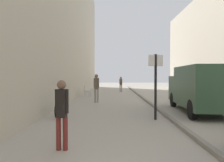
% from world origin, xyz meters
% --- Properties ---
extents(ground_plane, '(80.00, 80.00, 0.00)m').
position_xyz_m(ground_plane, '(0.00, 12.00, 0.00)').
color(ground_plane, '#A8A093').
extents(building_facade_left, '(3.13, 40.00, 12.88)m').
position_xyz_m(building_facade_left, '(-5.16, 12.00, 6.44)').
color(building_facade_left, '#BCB29E').
rests_on(building_facade_left, ground_plane).
extents(kerb_strip, '(0.16, 40.00, 0.12)m').
position_xyz_m(kerb_strip, '(1.58, 12.00, 0.06)').
color(kerb_strip, gray).
rests_on(kerb_strip, ground_plane).
extents(pedestrian_main_foreground, '(0.36, 0.25, 1.84)m').
position_xyz_m(pedestrian_main_foreground, '(-1.78, 12.70, 1.06)').
color(pedestrian_main_foreground, gray).
rests_on(pedestrian_main_foreground, ground_plane).
extents(pedestrian_mid_block, '(0.33, 0.21, 1.65)m').
position_xyz_m(pedestrian_mid_block, '(-1.88, 3.84, 0.95)').
color(pedestrian_mid_block, maroon).
rests_on(pedestrian_mid_block, ground_plane).
extents(pedestrian_far_crossing, '(0.31, 0.25, 1.64)m').
position_xyz_m(pedestrian_far_crossing, '(0.12, 21.16, 0.94)').
color(pedestrian_far_crossing, gray).
rests_on(pedestrian_far_crossing, ground_plane).
extents(delivery_van, '(2.36, 5.13, 2.19)m').
position_xyz_m(delivery_van, '(3.51, 8.94, 1.19)').
color(delivery_van, '#335138').
rests_on(delivery_van, ground_plane).
extents(street_sign_post, '(0.59, 0.16, 2.60)m').
position_xyz_m(street_sign_post, '(1.00, 7.29, 1.55)').
color(street_sign_post, black).
rests_on(street_sign_post, ground_plane).
extents(bicycle_leaning, '(0.13, 1.77, 0.98)m').
position_xyz_m(bicycle_leaning, '(-3.00, 8.03, 0.38)').
color(bicycle_leaning, black).
rests_on(bicycle_leaning, ground_plane).
extents(cafe_chair_near_window, '(0.52, 0.52, 0.94)m').
position_xyz_m(cafe_chair_near_window, '(-2.92, 16.48, 0.55)').
color(cafe_chair_near_window, '#B7B2A8').
rests_on(cafe_chair_near_window, ground_plane).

